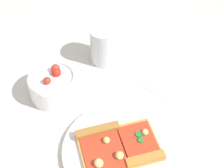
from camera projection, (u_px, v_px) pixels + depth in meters
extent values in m
plane|color=beige|center=(115.00, 138.00, 0.72)|extent=(2.40, 2.40, 0.00)
cylinder|color=white|center=(121.00, 150.00, 0.69)|extent=(0.26, 0.26, 0.01)
cube|color=gold|center=(138.00, 143.00, 0.69)|extent=(0.13, 0.14, 0.01)
cube|color=#B77A33|center=(146.00, 159.00, 0.66)|extent=(0.08, 0.07, 0.02)
cube|color=red|center=(139.00, 141.00, 0.69)|extent=(0.12, 0.12, 0.00)
cylinder|color=#2D722D|center=(139.00, 134.00, 0.69)|extent=(0.02, 0.02, 0.00)
sphere|color=#F2D87F|center=(145.00, 132.00, 0.70)|extent=(0.01, 0.01, 0.01)
cylinder|color=#2D722D|center=(141.00, 140.00, 0.68)|extent=(0.01, 0.01, 0.00)
cube|color=gold|center=(104.00, 151.00, 0.67)|extent=(0.15, 0.16, 0.01)
cube|color=#A36B2D|center=(98.00, 131.00, 0.70)|extent=(0.10, 0.07, 0.02)
cube|color=red|center=(104.00, 150.00, 0.67)|extent=(0.13, 0.14, 0.00)
sphere|color=#EAD172|center=(107.00, 141.00, 0.68)|extent=(0.02, 0.02, 0.02)
sphere|color=#EAD172|center=(119.00, 155.00, 0.65)|extent=(0.02, 0.02, 0.02)
sphere|color=#F2D87F|center=(99.00, 163.00, 0.64)|extent=(0.02, 0.02, 0.02)
cylinder|color=white|center=(53.00, 87.00, 0.79)|extent=(0.12, 0.12, 0.06)
torus|color=white|center=(52.00, 77.00, 0.76)|extent=(0.12, 0.12, 0.01)
sphere|color=red|center=(47.00, 81.00, 0.75)|extent=(0.02, 0.02, 0.02)
sphere|color=red|center=(56.00, 73.00, 0.77)|extent=(0.02, 0.02, 0.02)
sphere|color=red|center=(56.00, 69.00, 0.78)|extent=(0.02, 0.02, 0.02)
cylinder|color=silver|center=(105.00, 45.00, 0.86)|extent=(0.08, 0.08, 0.11)
cylinder|color=black|center=(105.00, 48.00, 0.87)|extent=(0.07, 0.07, 0.08)
cube|color=white|center=(166.00, 75.00, 0.86)|extent=(0.17, 0.16, 0.00)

